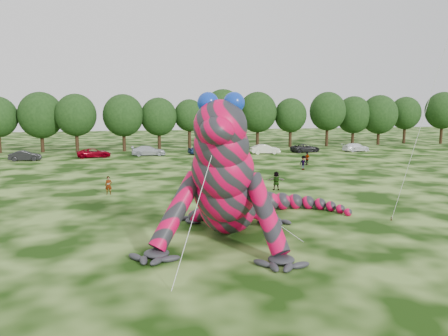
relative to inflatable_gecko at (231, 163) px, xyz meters
name	(u,v)px	position (x,y,z in m)	size (l,w,h in m)	color
ground	(362,264)	(4.70, -7.03, -4.11)	(240.00, 240.00, 0.00)	#16330A
inflatable_gecko	(231,163)	(0.00, 0.00, 0.00)	(13.85, 16.45, 8.22)	#CA043D
tree_5	(41,122)	(-18.42, 51.40, 0.79)	(7.16, 6.44, 9.80)	black
tree_6	(76,123)	(-12.85, 49.65, 0.63)	(6.52, 5.86, 9.49)	black
tree_7	(124,123)	(-5.38, 49.77, 0.63)	(6.68, 6.01, 9.48)	black
tree_8	(159,124)	(0.48, 49.95, 0.36)	(6.14, 5.53, 8.94)	black
tree_9	(189,124)	(5.77, 50.31, 0.23)	(5.27, 4.74, 8.68)	black
tree_10	(223,119)	(12.10, 51.55, 1.14)	(7.09, 6.38, 10.50)	black
tree_11	(258,120)	(18.49, 51.16, 0.92)	(7.01, 6.31, 10.07)	black
tree_12	(290,123)	(24.71, 50.71, 0.37)	(5.99, 5.39, 8.97)	black
tree_13	(327,119)	(31.83, 50.09, 0.95)	(6.83, 6.15, 10.13)	black
tree_14	(353,121)	(38.16, 51.69, 0.59)	(6.82, 6.14, 9.40)	black
tree_15	(379,120)	(43.18, 50.74, 0.71)	(7.17, 6.45, 9.63)	black
tree_16	(405,120)	(50.15, 52.34, 0.57)	(6.26, 5.63, 9.37)	black
tree_17	(442,118)	(56.65, 49.63, 1.04)	(6.98, 6.28, 10.30)	black
car_1	(25,156)	(-18.92, 39.66, -3.42)	(1.46, 4.19, 1.38)	black
car_2	(94,153)	(-9.85, 41.41, -3.44)	(2.24, 4.85, 1.35)	maroon
car_3	(149,151)	(-1.91, 42.14, -3.37)	(2.09, 5.14, 1.49)	silver
car_4	(202,150)	(6.36, 42.04, -3.37)	(1.76, 4.37, 1.49)	#15284D
car_5	(265,149)	(16.12, 40.01, -3.36)	(1.59, 4.56, 1.50)	silver
car_6	(305,148)	(23.38, 40.95, -3.44)	(2.24, 4.86, 1.35)	#232326
car_7	(356,147)	(32.03, 39.99, -3.42)	(1.94, 4.78, 1.39)	white
spectator_3	(307,159)	(17.09, 26.51, -3.30)	(0.95, 0.40, 1.62)	gray
spectator_5	(276,181)	(7.27, 11.52, -3.27)	(1.56, 0.50, 1.68)	gray
spectator_2	(303,163)	(14.79, 22.43, -3.26)	(1.10, 0.63, 1.70)	gray
spectator_0	(109,185)	(-7.36, 13.03, -3.32)	(0.57, 0.38, 1.57)	gray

